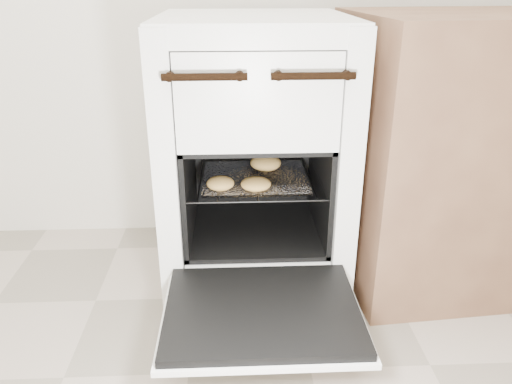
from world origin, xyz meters
TOP-DOWN VIEW (x-y plane):
  - stove at (0.20, 1.18)m, footprint 0.57×0.64m
  - oven_door at (0.20, 0.70)m, footprint 0.52×0.40m
  - oven_rack at (0.20, 1.12)m, footprint 0.42×0.40m
  - foil_sheet at (0.20, 1.10)m, footprint 0.32×0.29m
  - baked_rolls at (0.19, 1.07)m, footprint 0.25×0.29m
  - counter at (0.96, 1.20)m, footprint 0.94×0.67m

SIDE VIEW (x-z plane):
  - oven_door at x=0.20m, z-range 0.17..0.21m
  - oven_rack at x=0.20m, z-range 0.40..0.40m
  - foil_sheet at x=0.20m, z-range 0.40..0.41m
  - stove at x=0.20m, z-range -0.01..0.87m
  - baked_rolls at x=0.19m, z-range 0.41..0.45m
  - counter at x=0.96m, z-range 0.00..0.89m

